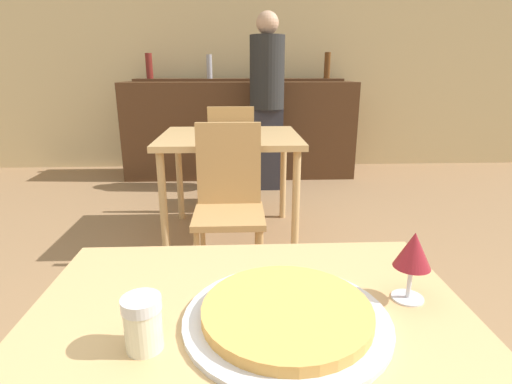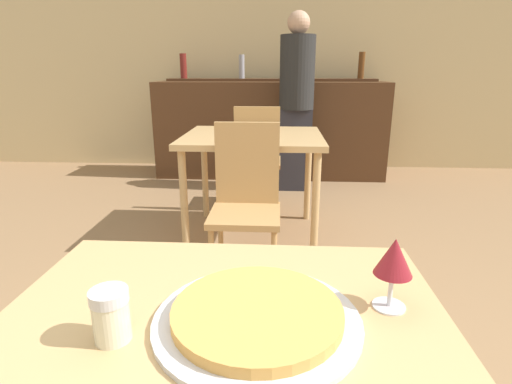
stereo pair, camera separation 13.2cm
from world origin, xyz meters
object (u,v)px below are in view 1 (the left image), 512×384
object	(u,v)px
pizza_tray	(287,315)
person_standing	(267,97)
cheese_shaker	(143,323)
chair_far_side_front	(229,195)
chair_far_side_back	(232,153)
wine_glass	(413,252)

from	to	relation	value
pizza_tray	person_standing	xyz separation A→B (m)	(0.20, 3.37, 0.21)
cheese_shaker	person_standing	distance (m)	3.47
pizza_tray	chair_far_side_front	bearing A→B (deg)	95.67
chair_far_side_back	wine_glass	distance (m)	2.70
person_standing	wine_glass	distance (m)	3.30
person_standing	chair_far_side_back	bearing A→B (deg)	-118.19
chair_far_side_front	chair_far_side_back	distance (m)	1.19
chair_far_side_front	wine_glass	bearing A→B (deg)	-73.47
pizza_tray	chair_far_side_back	bearing A→B (deg)	93.19
pizza_tray	cheese_shaker	distance (m)	0.28
cheese_shaker	person_standing	bearing A→B (deg)	82.27
person_standing	pizza_tray	bearing A→B (deg)	-93.36
pizza_tray	wine_glass	distance (m)	0.30
chair_far_side_front	person_standing	xyz separation A→B (m)	(0.35, 1.84, 0.43)
person_standing	cheese_shaker	bearing A→B (deg)	-97.73
chair_far_side_back	wine_glass	size ratio (longest dim) A/B	5.77
cheese_shaker	chair_far_side_back	bearing A→B (deg)	87.59
pizza_tray	person_standing	world-z (taller)	person_standing
chair_far_side_back	cheese_shaker	distance (m)	2.80
pizza_tray	wine_glass	world-z (taller)	wine_glass
pizza_tray	person_standing	size ratio (longest dim) A/B	0.24
chair_far_side_back	wine_glass	world-z (taller)	chair_far_side_back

